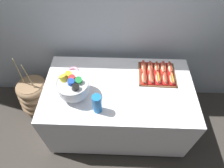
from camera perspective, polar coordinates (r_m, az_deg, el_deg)
name	(u,v)px	position (r m, az deg, el deg)	size (l,w,h in m)	color
ground_plane	(117,123)	(2.68, 1.58, -11.41)	(10.00, 10.00, 0.00)	#38332D
back_wall	(121,11)	(2.15, 2.69, 20.85)	(6.00, 0.10, 2.60)	#9EA8B2
buffet_table	(118,106)	(2.33, 1.80, -6.67)	(1.60, 0.91, 0.78)	silver
floor_vase	(37,97)	(2.79, -21.59, -3.59)	(0.46, 0.46, 0.97)	#896B4C
serving_tray	(157,75)	(2.19, 13.25, 2.76)	(0.42, 0.37, 0.01)	brown
hot_dog_0	(144,77)	(2.09, 9.56, 1.94)	(0.07, 0.18, 0.06)	red
hot_dog_1	(151,78)	(2.10, 11.59, 1.83)	(0.06, 0.16, 0.07)	red
hot_dog_2	(158,78)	(2.12, 13.58, 1.67)	(0.07, 0.16, 0.06)	red
hot_dog_3	(165,79)	(2.13, 15.56, 1.55)	(0.07, 0.16, 0.06)	red
hot_dog_4	(172,79)	(2.15, 17.49, 1.41)	(0.07, 0.16, 0.06)	#B21414
hot_dog_5	(144,67)	(2.21, 9.38, 5.11)	(0.06, 0.17, 0.06)	red
hot_dog_6	(150,67)	(2.22, 11.30, 4.94)	(0.07, 0.18, 0.06)	red
hot_dog_7	(157,67)	(2.23, 13.22, 4.85)	(0.07, 0.16, 0.06)	#B21414
hot_dog_8	(163,68)	(2.24, 15.10, 4.70)	(0.08, 0.18, 0.06)	red
hot_dog_9	(170,68)	(2.26, 16.97, 4.59)	(0.06, 0.18, 0.06)	#B21414
punch_bowl	(73,86)	(1.89, -11.56, -0.50)	(0.32, 0.32, 0.26)	silver
cup_stack	(97,104)	(1.78, -4.49, -5.89)	(0.09, 0.09, 0.21)	blue
donut	(73,71)	(2.20, -11.47, 3.79)	(0.13, 0.13, 0.04)	pink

